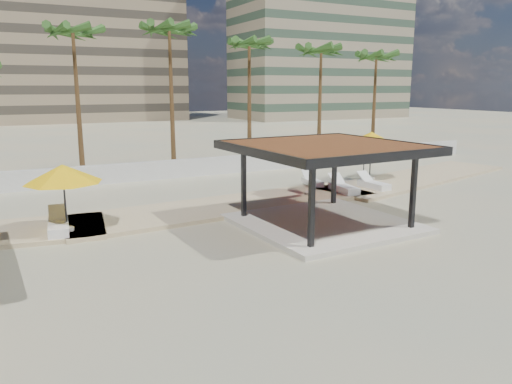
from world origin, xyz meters
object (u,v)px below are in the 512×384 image
(lounger_b, at_px, (312,182))
(lounger_d, at_px, (373,184))
(umbrella_c, at_px, (310,154))
(lounger_a, at_px, (58,226))
(lounger_c, at_px, (343,188))
(pavilion_central, at_px, (325,177))

(lounger_b, distance_m, lounger_d, 3.50)
(lounger_d, bearing_deg, umbrella_c, 84.93)
(lounger_a, height_order, lounger_c, lounger_c)
(lounger_a, height_order, lounger_d, lounger_a)
(lounger_d, bearing_deg, lounger_c, 90.49)
(lounger_b, relative_size, lounger_d, 0.94)
(umbrella_c, relative_size, lounger_b, 1.72)
(lounger_b, xyz_separation_m, lounger_c, (0.38, -2.46, 0.03))
(lounger_c, bearing_deg, lounger_a, 101.10)
(lounger_a, distance_m, lounger_c, 14.75)
(lounger_a, xyz_separation_m, lounger_d, (16.88, 0.99, -0.01))
(umbrella_c, bearing_deg, lounger_d, -3.94)
(umbrella_c, xyz_separation_m, lounger_c, (2.01, -0.35, -1.96))
(lounger_a, xyz_separation_m, lounger_b, (14.33, 3.39, -0.03))
(lounger_b, relative_size, lounger_c, 0.87)
(umbrella_c, bearing_deg, pavilion_central, -116.99)
(pavilion_central, bearing_deg, lounger_a, 157.82)
(lounger_c, distance_m, lounger_d, 2.16)
(lounger_b, xyz_separation_m, lounger_d, (2.54, -2.40, 0.02))
(lounger_b, height_order, lounger_d, lounger_d)
(lounger_b, bearing_deg, lounger_a, 114.33)
(pavilion_central, distance_m, lounger_c, 6.69)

